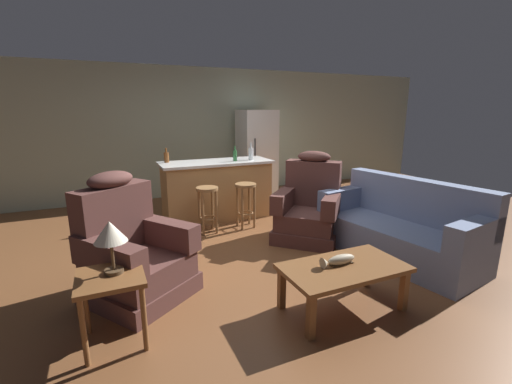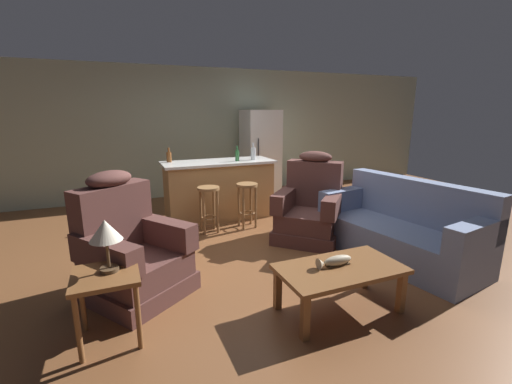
% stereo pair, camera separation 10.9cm
% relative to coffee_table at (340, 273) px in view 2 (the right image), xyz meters
% --- Properties ---
extents(ground_plane, '(12.00, 12.00, 0.00)m').
position_rel_coffee_table_xyz_m(ground_plane, '(-0.18, 1.71, -0.36)').
color(ground_plane, brown).
extents(back_wall, '(12.00, 0.05, 2.60)m').
position_rel_coffee_table_xyz_m(back_wall, '(-0.18, 4.83, 0.94)').
color(back_wall, '#9EA88E').
rests_on(back_wall, ground_plane).
extents(coffee_table, '(1.10, 0.60, 0.42)m').
position_rel_coffee_table_xyz_m(coffee_table, '(0.00, 0.00, 0.00)').
color(coffee_table, brown).
rests_on(coffee_table, ground_plane).
extents(fish_figurine, '(0.34, 0.10, 0.10)m').
position_rel_coffee_table_xyz_m(fish_figurine, '(-0.04, 0.04, 0.10)').
color(fish_figurine, '#4C3823').
rests_on(fish_figurine, coffee_table).
extents(couch, '(1.13, 2.01, 0.94)m').
position_rel_coffee_table_xyz_m(couch, '(1.38, 0.66, -0.02)').
color(couch, '#707FA3').
rests_on(couch, ground_plane).
extents(recliner_near_lamp, '(1.17, 1.17, 1.20)m').
position_rel_coffee_table_xyz_m(recliner_near_lamp, '(-1.68, 1.04, 0.06)').
color(recliner_near_lamp, brown).
rests_on(recliner_near_lamp, ground_plane).
extents(recliner_near_island, '(1.19, 1.19, 1.20)m').
position_rel_coffee_table_xyz_m(recliner_near_island, '(0.71, 1.65, 0.06)').
color(recliner_near_island, brown).
rests_on(recliner_near_island, ground_plane).
extents(end_table, '(0.48, 0.48, 0.56)m').
position_rel_coffee_table_xyz_m(end_table, '(-1.89, 0.36, 0.10)').
color(end_table, brown).
rests_on(end_table, ground_plane).
extents(table_lamp, '(0.24, 0.24, 0.41)m').
position_rel_coffee_table_xyz_m(table_lamp, '(-1.85, 0.39, 0.50)').
color(table_lamp, '#4C3823').
rests_on(table_lamp, end_table).
extents(kitchen_island, '(1.80, 0.70, 0.95)m').
position_rel_coffee_table_xyz_m(kitchen_island, '(-0.18, 3.06, 0.11)').
color(kitchen_island, '#AD7F4C').
rests_on(kitchen_island, ground_plane).
extents(bar_stool_left, '(0.32, 0.32, 0.68)m').
position_rel_coffee_table_xyz_m(bar_stool_left, '(-0.53, 2.43, 0.11)').
color(bar_stool_left, olive).
rests_on(bar_stool_left, ground_plane).
extents(bar_stool_right, '(0.32, 0.32, 0.68)m').
position_rel_coffee_table_xyz_m(bar_stool_right, '(0.07, 2.43, 0.11)').
color(bar_stool_right, olive).
rests_on(bar_stool_right, ground_plane).
extents(refrigerator, '(0.70, 0.69, 1.76)m').
position_rel_coffee_table_xyz_m(refrigerator, '(1.09, 4.26, 0.52)').
color(refrigerator, white).
rests_on(refrigerator, ground_plane).
extents(bottle_tall_green, '(0.08, 0.08, 0.28)m').
position_rel_coffee_table_xyz_m(bottle_tall_green, '(0.40, 2.99, 0.69)').
color(bottle_tall_green, silver).
rests_on(bottle_tall_green, kitchen_island).
extents(bottle_short_amber, '(0.08, 0.08, 0.23)m').
position_rel_coffee_table_xyz_m(bottle_short_amber, '(-0.93, 3.26, 0.67)').
color(bottle_short_amber, brown).
rests_on(bottle_short_amber, kitchen_island).
extents(bottle_wine_dark, '(0.06, 0.06, 0.25)m').
position_rel_coffee_table_xyz_m(bottle_wine_dark, '(0.11, 2.95, 0.68)').
color(bottle_wine_dark, '#2D6B38').
rests_on(bottle_wine_dark, kitchen_island).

